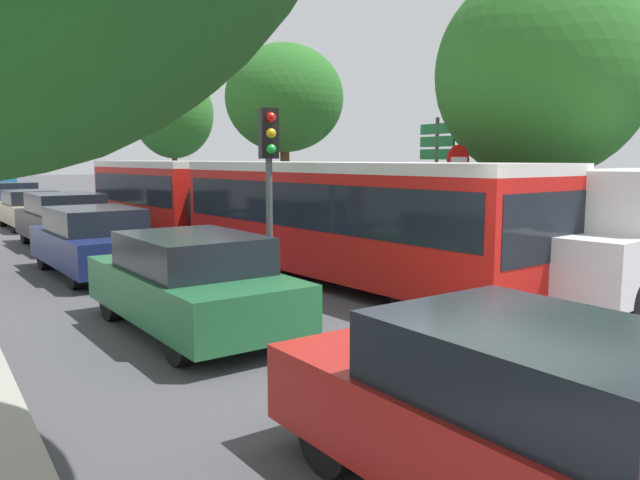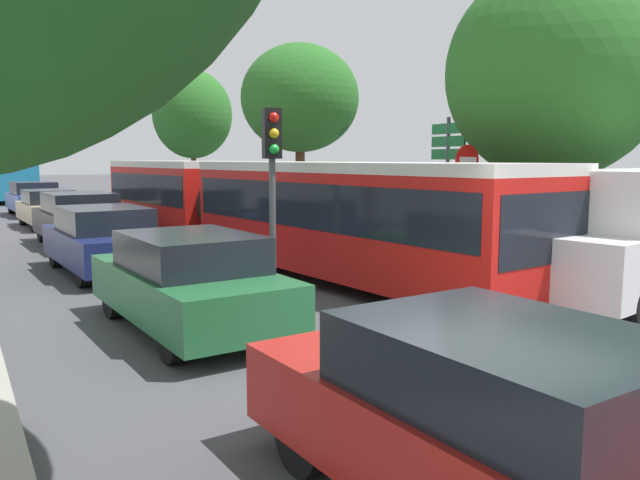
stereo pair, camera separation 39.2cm
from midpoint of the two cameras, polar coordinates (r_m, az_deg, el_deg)
The scene contains 15 objects.
ground_plane at distance 7.36m, azimuth 13.22°, elevation -12.60°, with size 200.00×200.00×0.00m, color #47474C.
articulated_bus at distance 15.64m, azimuth -6.74°, elevation 3.37°, with size 3.86×16.52×2.43m.
queued_car_red at distance 4.60m, azimuth 16.27°, elevation -15.71°, with size 1.91×4.13×1.41m.
queued_car_green at distance 9.24m, azimuth -12.93°, elevation -3.81°, with size 1.94×4.20×1.43m.
queued_car_navy at distance 14.35m, azimuth -20.65°, elevation -0.08°, with size 1.98×4.29×1.46m.
queued_car_black at distance 19.25m, azimuth -22.82°, elevation 1.72°, with size 2.08×4.50×1.53m.
queued_car_tan at distance 24.88m, azimuth -25.41°, elevation 2.57°, with size 1.87×4.04×1.38m.
queued_car_blue at distance 30.41m, azimuth -26.61°, elevation 3.36°, with size 2.02×4.37×1.49m.
white_van at distance 12.19m, azimuth 25.75°, elevation 0.78°, with size 5.26×2.76×2.31m.
traffic_light at distance 11.39m, azimuth -5.67°, elevation 7.40°, with size 0.36×0.39×3.40m.
no_entry_sign at distance 14.82m, azimuth 11.72°, elevation 4.88°, with size 0.70×0.08×2.82m.
direction_sign_post at distance 17.24m, azimuth 9.97°, elevation 7.56°, with size 0.17×1.40×3.60m.
tree_right_near at distance 16.44m, azimuth 18.96°, elevation 14.15°, with size 5.12×5.12×7.11m.
tree_right_mid at distance 26.06m, azimuth -3.46°, elevation 12.57°, with size 4.83×4.83×7.15m.
tree_right_far at distance 36.18m, azimuth -13.63°, elevation 10.94°, with size 4.40×4.40×7.41m.
Camera 1 is at (-5.20, -4.66, 2.50)m, focal length 35.00 mm.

